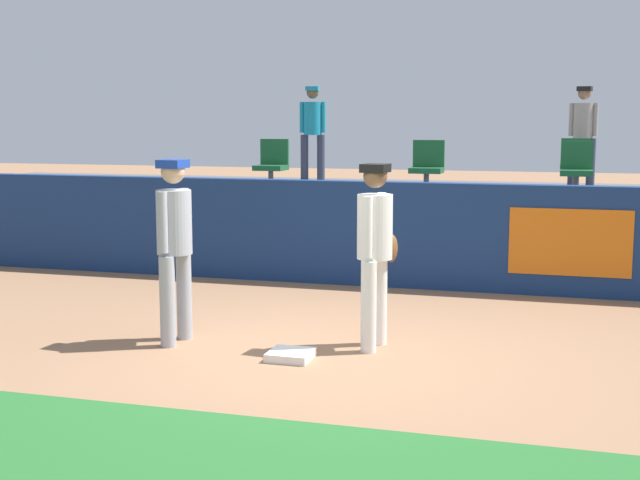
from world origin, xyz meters
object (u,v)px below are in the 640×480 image
(seat_front_left, at_px, (272,163))
(seat_front_center, at_px, (427,165))
(first_base, at_px, (291,355))
(player_fielder_home, at_px, (375,243))
(seat_back_right, at_px, (575,161))
(spectator_hooded, at_px, (583,129))
(seat_front_right, at_px, (576,167))
(spectator_capped, at_px, (313,127))
(player_runner_visitor, at_px, (175,238))

(seat_front_left, relative_size, seat_front_center, 1.00)
(first_base, bearing_deg, seat_front_center, 85.22)
(player_fielder_home, distance_m, seat_back_right, 6.68)
(player_fielder_home, relative_size, seat_front_center, 2.16)
(seat_back_right, xyz_separation_m, spectator_hooded, (0.11, 0.63, 0.50))
(seat_front_left, distance_m, seat_front_center, 2.43)
(first_base, distance_m, seat_front_right, 6.01)
(spectator_capped, bearing_deg, first_base, 98.58)
(player_fielder_home, height_order, player_runner_visitor, player_runner_visitor)
(player_fielder_home, relative_size, spectator_hooded, 1.08)
(seat_front_left, bearing_deg, first_base, -69.08)
(player_fielder_home, relative_size, seat_back_right, 2.16)
(player_runner_visitor, bearing_deg, first_base, 82.92)
(player_runner_visitor, height_order, seat_back_right, seat_back_right)
(player_fielder_home, height_order, seat_back_right, seat_back_right)
(spectator_hooded, bearing_deg, spectator_capped, 6.70)
(player_runner_visitor, xyz_separation_m, seat_back_right, (3.84, 6.75, 0.49))
(seat_front_right, bearing_deg, seat_front_center, 179.99)
(seat_front_left, height_order, seat_back_right, same)
(first_base, distance_m, spectator_hooded, 8.34)
(spectator_hooded, distance_m, spectator_capped, 4.81)
(seat_front_left, xyz_separation_m, spectator_hooded, (4.65, 2.43, 0.50))
(seat_front_right, bearing_deg, spectator_capped, 150.03)
(player_fielder_home, bearing_deg, spectator_hooded, 170.76)
(player_runner_visitor, bearing_deg, seat_back_right, 154.87)
(player_runner_visitor, bearing_deg, player_fielder_home, 104.76)
(first_base, relative_size, seat_front_right, 0.48)
(player_fielder_home, xyz_separation_m, seat_back_right, (1.87, 6.39, 0.51))
(seat_back_right, height_order, seat_front_right, same)
(player_fielder_home, xyz_separation_m, spectator_capped, (-2.82, 7.30, 1.05))
(seat_front_right, bearing_deg, player_runner_visitor, -127.91)
(seat_front_right, bearing_deg, spectator_hooded, 87.68)
(first_base, height_order, seat_front_right, seat_front_right)
(player_runner_visitor, distance_m, seat_back_right, 7.78)
(first_base, distance_m, player_fielder_home, 1.36)
(first_base, xyz_separation_m, seat_front_right, (2.56, 5.22, 1.52))
(seat_back_right, xyz_separation_m, seat_front_center, (-2.11, -1.80, 0.00))
(player_runner_visitor, relative_size, spectator_hooded, 1.10)
(seat_front_left, bearing_deg, player_fielder_home, -59.88)
(seat_back_right, distance_m, seat_front_right, 1.80)
(player_runner_visitor, xyz_separation_m, seat_front_center, (1.73, 4.95, 0.49))
(seat_front_right, relative_size, seat_front_center, 1.00)
(first_base, xyz_separation_m, seat_front_left, (-1.99, 5.22, 1.52))
(first_base, bearing_deg, seat_back_right, 70.06)
(spectator_capped, bearing_deg, player_runner_visitor, 89.74)
(first_base, height_order, player_runner_visitor, player_runner_visitor)
(player_fielder_home, distance_m, player_runner_visitor, 2.00)
(seat_back_right, bearing_deg, spectator_hooded, 80.15)
(first_base, distance_m, player_runner_visitor, 1.68)
(spectator_capped, bearing_deg, seat_front_right, 143.47)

